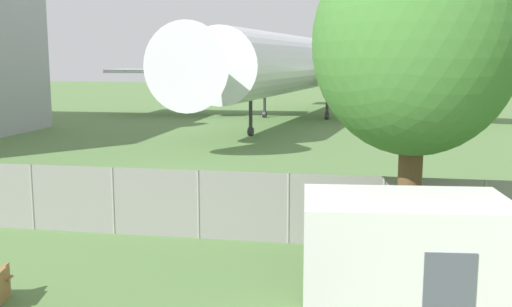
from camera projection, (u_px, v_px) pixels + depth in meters
name	position (u px, v px, depth m)	size (l,w,h in m)	color
perimeter_fence	(198.00, 204.00, 16.81)	(56.07, 0.07, 1.97)	gray
airplane	(292.00, 64.00, 49.25)	(34.07, 43.03, 13.77)	silver
portable_cabin	(404.00, 268.00, 10.85)	(3.83, 2.55, 2.58)	silver
tree_left_of_cabin	(415.00, 44.00, 14.24)	(4.93, 4.93, 8.13)	brown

